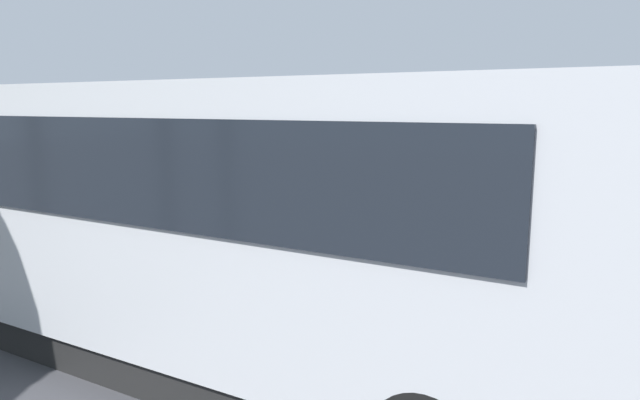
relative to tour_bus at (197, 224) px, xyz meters
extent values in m
plane|color=#424247|center=(1.83, -4.87, -1.64)|extent=(80.00, 80.00, 0.00)
cube|color=#B7BABF|center=(-0.01, 0.00, 0.21)|extent=(9.37, 2.70, 2.80)
cube|color=black|center=(-0.04, -1.27, 0.77)|extent=(7.82, 0.21, 1.01)
cube|color=black|center=(0.02, 1.27, 0.77)|extent=(7.82, 0.21, 1.01)
cube|color=orange|center=(-0.04, -1.26, -0.35)|extent=(8.20, 0.21, 0.28)
cube|color=black|center=(-0.01, 0.00, -1.42)|extent=(8.62, 2.49, 0.45)
torus|color=black|center=(3.23, -1.20, -1.14)|extent=(1.01, 0.34, 1.00)
torus|color=black|center=(-3.29, -1.06, -1.14)|extent=(1.01, 0.34, 1.00)
cylinder|color=#473823|center=(-2.45, -2.58, -1.20)|extent=(0.15, 0.15, 0.73)
cube|color=black|center=(-2.44, -2.62, -1.59)|extent=(0.16, 0.28, 0.10)
cylinder|color=#473823|center=(-2.61, -2.62, -1.20)|extent=(0.15, 0.15, 0.73)
cube|color=black|center=(-2.60, -2.66, -1.59)|extent=(0.16, 0.28, 0.10)
cube|color=#3F594C|center=(-2.53, -2.60, -0.52)|extent=(0.44, 0.36, 0.61)
cylinder|color=#3F594C|center=(-2.30, -2.54, -0.51)|extent=(0.11, 0.11, 0.58)
sphere|color=tan|center=(-2.30, -2.54, -0.80)|extent=(0.11, 0.11, 0.09)
cylinder|color=#3F594C|center=(-2.77, -2.66, -0.51)|extent=(0.11, 0.11, 0.58)
sphere|color=tan|center=(-2.77, -2.66, -0.80)|extent=(0.11, 0.11, 0.09)
sphere|color=tan|center=(-2.53, -2.60, -0.09)|extent=(0.27, 0.27, 0.22)
cylinder|color=#473823|center=(-1.27, -2.48, -1.18)|extent=(0.15, 0.15, 0.76)
cube|color=black|center=(-1.26, -2.51, -1.59)|extent=(0.17, 0.28, 0.10)
cylinder|color=#473823|center=(-1.43, -2.52, -1.18)|extent=(0.15, 0.15, 0.76)
cube|color=black|center=(-1.42, -2.56, -1.59)|extent=(0.17, 0.28, 0.10)
cube|color=maroon|center=(-1.35, -2.50, -0.48)|extent=(0.44, 0.37, 0.64)
cylinder|color=maroon|center=(-1.12, -2.43, -0.46)|extent=(0.11, 0.11, 0.60)
sphere|color=tan|center=(-1.12, -2.43, -0.76)|extent=(0.11, 0.11, 0.09)
cylinder|color=maroon|center=(-1.58, -2.56, -0.46)|extent=(0.11, 0.11, 0.60)
sphere|color=tan|center=(-1.58, -2.56, -0.76)|extent=(0.11, 0.11, 0.09)
sphere|color=tan|center=(-1.35, -2.50, -0.02)|extent=(0.28, 0.28, 0.23)
cylinder|color=black|center=(-0.13, -2.89, -1.20)|extent=(0.14, 0.14, 0.73)
cube|color=black|center=(-0.14, -2.93, -1.59)|extent=(0.15, 0.28, 0.10)
cylinder|color=black|center=(-0.29, -2.85, -1.20)|extent=(0.14, 0.14, 0.73)
cube|color=black|center=(-0.30, -2.89, -1.59)|extent=(0.15, 0.28, 0.10)
cube|color=silver|center=(-0.21, -2.87, -0.53)|extent=(0.43, 0.36, 0.61)
cylinder|color=silver|center=(0.02, -2.92, -0.51)|extent=(0.11, 0.11, 0.58)
sphere|color=tan|center=(0.02, -2.92, -0.80)|extent=(0.11, 0.11, 0.09)
cylinder|color=silver|center=(-0.44, -2.82, -0.51)|extent=(0.11, 0.11, 0.58)
sphere|color=tan|center=(-0.44, -2.82, -0.80)|extent=(0.11, 0.11, 0.09)
sphere|color=tan|center=(-0.21, -2.87, -0.10)|extent=(0.26, 0.26, 0.22)
cylinder|color=black|center=(0.87, -2.46, -1.17)|extent=(0.15, 0.15, 0.78)
cube|color=black|center=(0.88, -2.50, -1.59)|extent=(0.17, 0.28, 0.10)
cylinder|color=black|center=(0.71, -2.51, -1.17)|extent=(0.15, 0.15, 0.78)
cube|color=black|center=(0.72, -2.54, -1.59)|extent=(0.17, 0.28, 0.10)
cube|color=silver|center=(0.79, -2.48, -0.45)|extent=(0.44, 0.37, 0.65)
cylinder|color=silver|center=(1.02, -2.42, -0.44)|extent=(0.11, 0.11, 0.62)
sphere|color=tan|center=(1.02, -2.42, -0.74)|extent=(0.11, 0.11, 0.09)
cylinder|color=silver|center=(0.56, -2.55, -0.44)|extent=(0.11, 0.11, 0.62)
sphere|color=tan|center=(0.56, -2.55, -0.74)|extent=(0.11, 0.11, 0.09)
sphere|color=tan|center=(0.79, -2.48, 0.01)|extent=(0.29, 0.29, 0.23)
cylinder|color=#473823|center=(1.84, -2.74, -1.19)|extent=(0.14, 0.14, 0.75)
cube|color=black|center=(1.83, -2.78, -1.59)|extent=(0.16, 0.28, 0.10)
cylinder|color=#473823|center=(1.68, -2.70, -1.19)|extent=(0.14, 0.14, 0.75)
cube|color=black|center=(1.67, -2.74, -1.59)|extent=(0.16, 0.28, 0.10)
cube|color=#D8F233|center=(1.76, -2.72, -0.50)|extent=(0.43, 0.36, 0.62)
cube|color=silver|center=(1.76, -2.72, -0.50)|extent=(0.45, 0.37, 0.06)
cylinder|color=#D8F233|center=(1.99, -2.77, -0.48)|extent=(0.11, 0.11, 0.59)
sphere|color=tan|center=(1.99, -2.77, -0.78)|extent=(0.11, 0.11, 0.09)
cylinder|color=#D8F233|center=(1.52, -2.66, -0.48)|extent=(0.11, 0.11, 0.59)
sphere|color=tan|center=(1.52, -2.66, -0.78)|extent=(0.11, 0.11, 0.09)
sphere|color=tan|center=(1.76, -2.72, -0.05)|extent=(0.27, 0.27, 0.23)
torus|color=black|center=(-1.29, -1.83, -1.34)|extent=(0.61, 0.24, 0.60)
cylinder|color=silver|center=(-1.29, -1.83, -1.34)|extent=(0.14, 0.12, 0.12)
torus|color=black|center=(-2.72, -2.09, -1.34)|extent=(0.61, 0.24, 0.60)
cylinder|color=silver|center=(-2.72, -2.09, -1.34)|extent=(0.14, 0.14, 0.12)
cylinder|color=silver|center=(-1.34, -1.84, -0.99)|extent=(0.32, 0.11, 0.67)
cube|color=red|center=(-1.93, -1.95, -1.01)|extent=(0.88, 0.43, 0.36)
cube|color=black|center=(-2.41, -2.04, -0.96)|extent=(0.55, 0.31, 0.20)
cylinder|color=silver|center=(-2.32, -1.88, -1.22)|extent=(0.46, 0.16, 0.08)
cylinder|color=black|center=(-1.39, -1.85, -0.69)|extent=(0.14, 0.58, 0.04)
torus|color=black|center=(3.48, -7.91, -1.34)|extent=(0.61, 0.28, 0.60)
cylinder|color=silver|center=(3.48, -7.91, -1.34)|extent=(0.14, 0.13, 0.12)
torus|color=black|center=(4.88, -7.55, -1.34)|extent=(0.61, 0.28, 0.60)
cylinder|color=silver|center=(4.88, -7.55, -1.34)|extent=(0.15, 0.15, 0.12)
cylinder|color=silver|center=(3.53, -7.90, -0.99)|extent=(0.32, 0.13, 0.67)
cube|color=white|center=(4.11, -7.75, -1.01)|extent=(0.88, 0.48, 0.36)
cube|color=black|center=(4.58, -7.63, -0.96)|extent=(0.56, 0.34, 0.20)
cylinder|color=silver|center=(4.50, -7.79, -1.22)|extent=(0.46, 0.19, 0.08)
cylinder|color=black|center=(3.58, -7.89, -0.69)|extent=(0.18, 0.57, 0.04)
cube|color=black|center=(4.18, -7.73, -0.72)|extent=(0.62, 0.47, 0.51)
sphere|color=white|center=(3.79, -7.83, -0.54)|extent=(0.32, 0.32, 0.26)
cylinder|color=black|center=(3.86, -7.63, -0.72)|extent=(0.43, 0.19, 0.33)
cylinder|color=black|center=(4.31, -7.51, -1.04)|extent=(0.12, 0.12, 0.40)
cylinder|color=black|center=(3.95, -7.98, -0.72)|extent=(0.43, 0.19, 0.33)
cylinder|color=black|center=(4.40, -7.86, -1.04)|extent=(0.12, 0.12, 0.40)
cube|color=orange|center=(2.47, -7.03, -1.63)|extent=(0.34, 0.34, 0.03)
cone|color=orange|center=(2.47, -7.03, -1.31)|extent=(0.26, 0.26, 0.60)
cylinder|color=white|center=(2.47, -7.03, -1.34)|extent=(0.19, 0.19, 0.07)
cube|color=white|center=(-1.25, -5.82, -1.64)|extent=(0.31, 4.64, 0.01)
cube|color=white|center=(1.66, -5.82, -1.64)|extent=(0.28, 4.02, 0.01)
cube|color=white|center=(4.56, -5.82, -1.64)|extent=(0.33, 4.98, 0.01)
camera|label=1|loc=(-4.39, 5.05, 1.39)|focal=31.69mm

